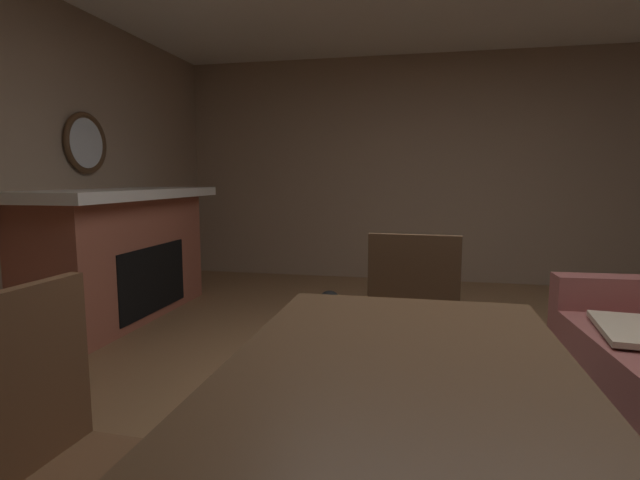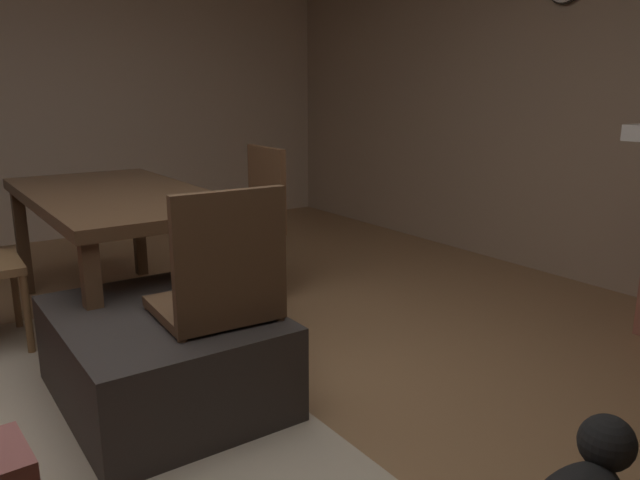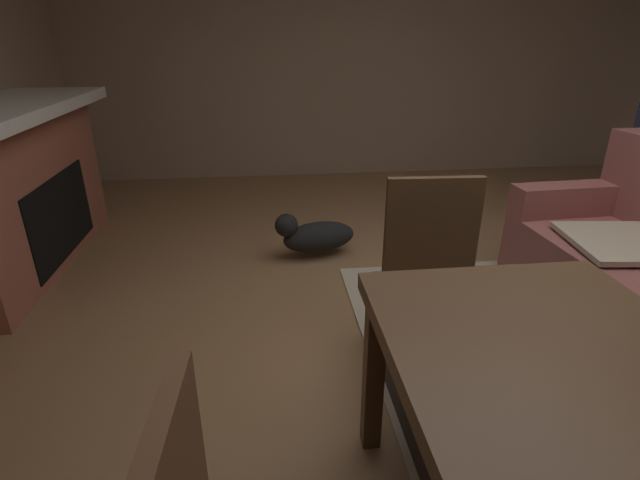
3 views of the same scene
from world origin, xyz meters
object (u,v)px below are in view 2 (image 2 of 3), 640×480
at_px(tv_remote, 204,315).
at_px(dining_table, 118,205).
at_px(ottoman_coffee_table, 163,356).
at_px(dining_chair_west, 221,290).
at_px(dining_chair_south, 252,213).

bearing_deg(tv_remote, dining_table, -0.87).
xyz_separation_m(ottoman_coffee_table, tv_remote, (-0.17, -0.12, 0.21)).
xyz_separation_m(tv_remote, dining_chair_west, (-0.07, -0.04, 0.11)).
height_order(tv_remote, dining_chair_south, dining_chair_south).
bearing_deg(dining_chair_west, tv_remote, 29.89).
bearing_deg(dining_table, dining_chair_south, -90.28).
bearing_deg(dining_chair_west, ottoman_coffee_table, 33.17).
xyz_separation_m(tv_remote, dining_chair_south, (1.19, -0.87, 0.11)).
bearing_deg(ottoman_coffee_table, dining_chair_south, -44.09).
bearing_deg(tv_remote, dining_chair_south, -34.78).
bearing_deg(dining_chair_west, dining_table, -0.21).
height_order(ottoman_coffee_table, dining_chair_south, dining_chair_south).
bearing_deg(tv_remote, ottoman_coffee_table, 35.87).
relative_size(dining_table, dining_chair_south, 1.89).
relative_size(ottoman_coffee_table, dining_table, 0.57).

